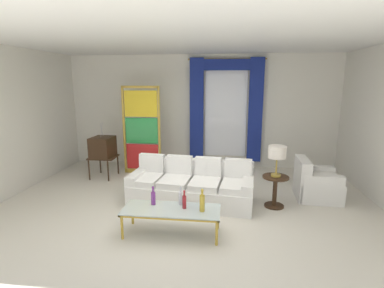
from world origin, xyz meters
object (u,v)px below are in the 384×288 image
at_px(bottle_amber_squat, 153,197).
at_px(bottle_ruby_flask, 184,201).
at_px(armchair_white, 315,184).
at_px(stained_glass_divider, 142,132).
at_px(table_lamp_brass, 277,153).
at_px(bottle_crystal_tall, 181,197).
at_px(coffee_table, 171,211).
at_px(peacock_figurine, 152,169).
at_px(couch_white_long, 192,186).
at_px(round_side_table, 275,189).
at_px(bottle_blue_decanter, 202,202).
at_px(vintage_tv, 103,148).

xyz_separation_m(bottle_amber_squat, bottle_ruby_flask, (0.50, -0.08, -0.00)).
xyz_separation_m(armchair_white, stained_glass_divider, (-3.88, 1.18, 0.77)).
bearing_deg(bottle_ruby_flask, armchair_white, 35.43).
bearing_deg(table_lamp_brass, bottle_crystal_tall, -147.22).
bearing_deg(coffee_table, peacock_figurine, 110.57).
bearing_deg(couch_white_long, round_side_table, -2.46).
relative_size(armchair_white, peacock_figurine, 1.43).
bearing_deg(bottle_blue_decanter, couch_white_long, 103.44).
distance_m(vintage_tv, table_lamp_brass, 4.10).
distance_m(vintage_tv, round_side_table, 4.11).
height_order(bottle_blue_decanter, bottle_ruby_flask, bottle_blue_decanter).
bearing_deg(stained_glass_divider, bottle_ruby_flask, -62.58).
xyz_separation_m(bottle_blue_decanter, vintage_tv, (-2.63, 2.54, 0.18)).
xyz_separation_m(peacock_figurine, table_lamp_brass, (2.70, -1.38, 0.81)).
xyz_separation_m(armchair_white, round_side_table, (-0.86, -0.53, 0.07)).
height_order(couch_white_long, coffee_table, couch_white_long).
height_order(bottle_blue_decanter, bottle_crystal_tall, bottle_blue_decanter).
distance_m(coffee_table, bottle_amber_squat, 0.37).
relative_size(bottle_blue_decanter, round_side_table, 0.59).
xyz_separation_m(peacock_figurine, round_side_table, (2.70, -1.38, 0.14)).
relative_size(couch_white_long, bottle_ruby_flask, 8.31).
relative_size(bottle_blue_decanter, armchair_white, 0.41).
bearing_deg(bottle_crystal_tall, armchair_white, 32.34).
bearing_deg(coffee_table, bottle_amber_squat, 157.19).
relative_size(couch_white_long, bottle_crystal_tall, 8.09).
bearing_deg(bottle_amber_squat, armchair_white, 29.17).
height_order(coffee_table, stained_glass_divider, stained_glass_divider).
distance_m(stained_glass_divider, peacock_figurine, 0.96).
xyz_separation_m(bottle_crystal_tall, armchair_white, (2.46, 1.56, -0.24)).
height_order(couch_white_long, round_side_table, couch_white_long).
bearing_deg(coffee_table, round_side_table, 35.30).
bearing_deg(bottle_crystal_tall, couch_white_long, 87.86).
distance_m(coffee_table, stained_glass_divider, 3.28).
xyz_separation_m(bottle_ruby_flask, armchair_white, (2.39, 1.70, -0.24)).
relative_size(vintage_tv, peacock_figurine, 2.24).
xyz_separation_m(bottle_amber_squat, armchair_white, (2.89, 1.61, -0.24)).
xyz_separation_m(couch_white_long, armchair_white, (2.42, 0.46, -0.02)).
relative_size(couch_white_long, peacock_figurine, 4.03).
height_order(couch_white_long, stained_glass_divider, stained_glass_divider).
distance_m(bottle_crystal_tall, round_side_table, 1.92).
bearing_deg(couch_white_long, vintage_tv, 152.11).
height_order(coffee_table, vintage_tv, vintage_tv).
distance_m(bottle_ruby_flask, stained_glass_divider, 3.29).
relative_size(vintage_tv, armchair_white, 1.56).
relative_size(bottle_crystal_tall, table_lamp_brass, 0.52).
relative_size(peacock_figurine, round_side_table, 1.01).
bearing_deg(vintage_tv, coffee_table, -49.29).
bearing_deg(bottle_crystal_tall, table_lamp_brass, 32.78).
relative_size(bottle_ruby_flask, table_lamp_brass, 0.51).
height_order(bottle_crystal_tall, armchair_white, armchair_white).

